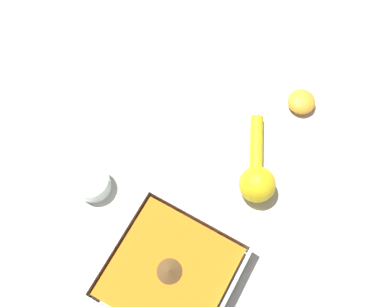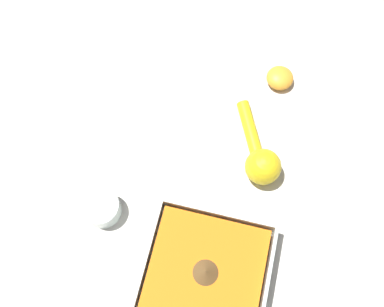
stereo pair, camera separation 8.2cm
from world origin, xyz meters
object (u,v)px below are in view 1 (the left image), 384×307
Objects in this scene: square_dish at (170,273)px; spice_bowl at (92,183)px; lemon_squeezer at (257,177)px; lemon_half at (302,102)px.

square_dish is 0.21m from spice_bowl.
lemon_squeezer reaches higher than spice_bowl.
square_dish is 3.84× the size of lemon_half.
lemon_half is (-0.01, -0.19, -0.01)m from lemon_squeezer.
spice_bowl is at bearing 52.25° from lemon_half.
lemon_squeezer is at bearing 87.75° from lemon_half.
square_dish is at bearing 81.71° from lemon_half.
lemon_squeezer is (-0.05, -0.22, 0.01)m from square_dish.
lemon_squeezer is 3.11× the size of lemon_half.
square_dish is at bearing 161.57° from spice_bowl.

